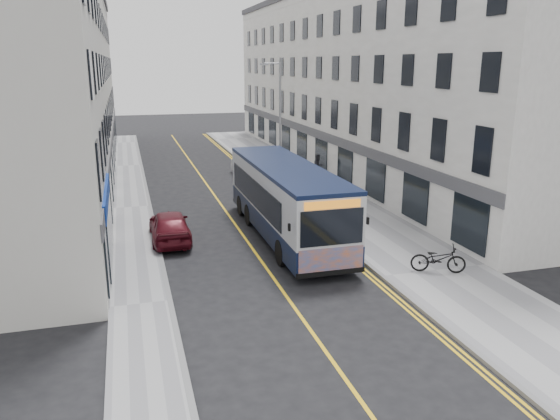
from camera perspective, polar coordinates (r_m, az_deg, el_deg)
ground at (r=21.01m, az=-0.70°, el=-7.11°), size 140.00×140.00×0.00m
pavement_east at (r=33.72m, az=4.22°, el=1.58°), size 4.50×64.00×0.12m
pavement_west at (r=31.77m, az=-15.23°, el=0.22°), size 2.00×64.00×0.12m
kerb_east at (r=33.03m, az=0.54°, el=1.34°), size 0.18×64.00×0.13m
kerb_west at (r=31.78m, az=-13.43°, el=0.36°), size 0.18×64.00×0.13m
road_centre_line at (r=32.18m, az=-6.31°, el=0.76°), size 0.12×64.00×0.01m
road_dbl_yellow_inner at (r=32.93m, az=-0.21°, el=1.19°), size 0.10×64.00×0.01m
road_dbl_yellow_outer at (r=32.98m, az=0.13°, el=1.21°), size 0.10×64.00×0.01m
terrace_east at (r=43.10m, az=6.94°, el=13.13°), size 6.00×46.00×13.00m
terrace_west at (r=39.99m, az=-22.00°, el=12.01°), size 6.00×46.00×13.00m
streetlamp at (r=34.23m, az=-0.12°, el=9.17°), size 1.32×0.18×8.00m
city_bus at (r=25.29m, az=0.60°, el=1.26°), size 2.76×11.84×3.44m
bicycle at (r=21.92m, az=16.21°, el=-4.92°), size 2.20×1.50×1.09m
pedestrian_near at (r=35.52m, az=0.44°, el=3.97°), size 0.73×0.52×1.87m
pedestrian_far at (r=38.31m, az=4.01°, el=4.60°), size 0.96×0.84×1.67m
car_white at (r=39.47m, az=-3.50°, el=4.49°), size 1.59×4.07×1.32m
car_maroon at (r=25.47m, az=-11.45°, el=-1.62°), size 1.75×4.34×1.48m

